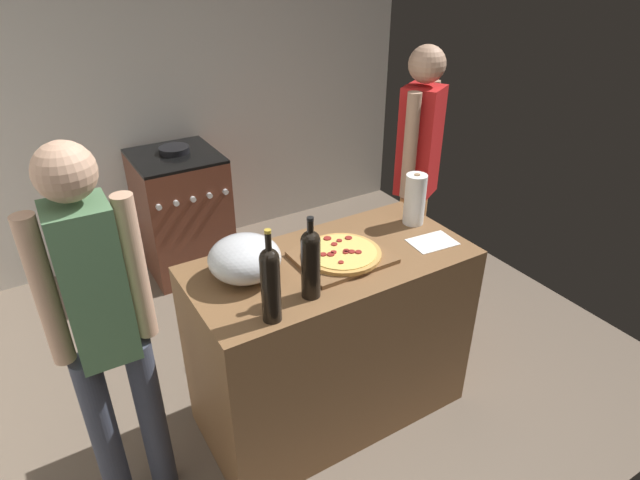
{
  "coord_description": "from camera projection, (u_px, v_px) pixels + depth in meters",
  "views": [
    {
      "loc": [
        -0.88,
        -0.91,
        2.14
      ],
      "look_at": [
        0.2,
        0.87,
        0.96
      ],
      "focal_mm": 30.01,
      "sensor_mm": 36.0,
      "label": 1
    }
  ],
  "objects": [
    {
      "name": "paper_towel_roll",
      "position": [
        415.0,
        199.0,
        2.59
      ],
      "size": [
        0.1,
        0.1,
        0.26
      ],
      "color": "white",
      "rests_on": "counter"
    },
    {
      "name": "counter",
      "position": [
        331.0,
        339.0,
        2.58
      ],
      "size": [
        1.27,
        0.62,
        0.91
      ],
      "primitive_type": "cube",
      "color": "brown",
      "rests_on": "ground_plane"
    },
    {
      "name": "recipe_sheet",
      "position": [
        432.0,
        242.0,
        2.48
      ],
      "size": [
        0.22,
        0.17,
        0.0
      ],
      "primitive_type": "cube",
      "rotation": [
        0.0,
        0.0,
        -0.09
      ],
      "color": "white",
      "rests_on": "counter"
    },
    {
      "name": "kitchen_wall_rear",
      "position": [
        141.0,
        79.0,
        3.65
      ],
      "size": [
        4.19,
        0.1,
        2.6
      ],
      "primitive_type": "cube",
      "color": "#BCB7AD",
      "rests_on": "ground_plane"
    },
    {
      "name": "person_in_stripes",
      "position": [
        104.0,
        326.0,
        1.92
      ],
      "size": [
        0.37,
        0.2,
        1.62
      ],
      "color": "#383D4C",
      "rests_on": "ground_plane"
    },
    {
      "name": "wine_bottle_clear",
      "position": [
        270.0,
        282.0,
        1.9
      ],
      "size": [
        0.07,
        0.07,
        0.38
      ],
      "color": "black",
      "rests_on": "counter"
    },
    {
      "name": "ground_plane",
      "position": [
        243.0,
        350.0,
        3.2
      ],
      "size": [
        4.19,
        3.46,
        0.02
      ],
      "primitive_type": "cube",
      "color": "#6B5B4C"
    },
    {
      "name": "pizza",
      "position": [
        342.0,
        253.0,
        2.34
      ],
      "size": [
        0.35,
        0.35,
        0.03
      ],
      "color": "tan",
      "rests_on": "cutting_board"
    },
    {
      "name": "person_in_red",
      "position": [
        417.0,
        172.0,
        3.11
      ],
      "size": [
        0.33,
        0.27,
        1.66
      ],
      "color": "#D88C4C",
      "rests_on": "ground_plane"
    },
    {
      "name": "mixing_bowl",
      "position": [
        245.0,
        258.0,
        2.18
      ],
      "size": [
        0.3,
        0.3,
        0.18
      ],
      "color": "#B2B2B7",
      "rests_on": "counter"
    },
    {
      "name": "cutting_board",
      "position": [
        342.0,
        257.0,
        2.35
      ],
      "size": [
        0.4,
        0.32,
        0.02
      ],
      "primitive_type": "cube",
      "color": "brown",
      "rests_on": "counter"
    },
    {
      "name": "wine_bottle_green",
      "position": [
        311.0,
        261.0,
        2.04
      ],
      "size": [
        0.08,
        0.08,
        0.35
      ],
      "color": "black",
      "rests_on": "counter"
    },
    {
      "name": "stove",
      "position": [
        182.0,
        212.0,
        3.8
      ],
      "size": [
        0.56,
        0.62,
        0.91
      ],
      "color": "brown",
      "rests_on": "ground_plane"
    }
  ]
}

